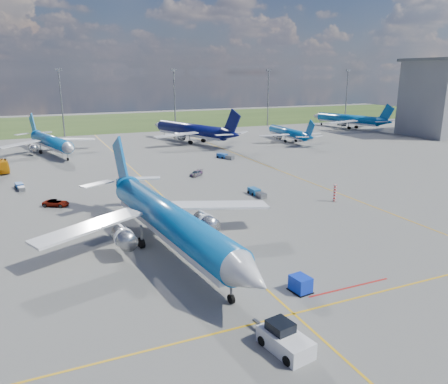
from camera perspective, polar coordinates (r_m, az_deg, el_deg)
name	(u,v)px	position (r m, az deg, el deg)	size (l,w,h in m)	color
ground	(211,240)	(57.99, -1.65, -6.26)	(400.00, 400.00, 0.00)	#595957
grass_strip	(82,123)	(202.14, -18.09, 8.53)	(400.00, 80.00, 0.01)	#2D4719
taxiway_lines	(157,190)	(83.10, -8.76, 0.28)	(60.25, 160.00, 0.02)	gold
floodlight_masts	(121,98)	(163.05, -13.34, 11.85)	(202.20, 0.50, 22.70)	slate
warning_post	(335,193)	(76.75, 14.27, -0.13)	(0.50, 0.50, 3.00)	red
bg_jet_nnw	(52,154)	(127.80, -21.52, 4.65)	(27.92, 36.64, 9.60)	#0B5BA5
bg_jet_n	(191,142)	(139.65, -4.31, 6.50)	(32.53, 42.69, 11.18)	#080C45
bg_jet_ne	(288,141)	(142.88, 8.30, 6.59)	(23.27, 30.54, 8.00)	#0B5BA5
bg_jet_ene	(347,128)	(182.48, 15.78, 8.05)	(29.39, 38.58, 10.10)	#0B5BA5
main_airliner	(170,251)	(54.96, -7.01, -7.63)	(33.64, 44.15, 11.56)	#0B5BA5
pushback_tug	(284,339)	(36.88, 7.88, -18.53)	(3.13, 6.56, 2.18)	silver
uld_container	(300,284)	(45.49, 9.96, -11.75)	(1.61, 2.02, 1.61)	#0D2FC3
service_car_b	(56,203)	(77.05, -21.09, -1.34)	(1.96, 4.25, 1.18)	#999999
service_car_c	(196,173)	(93.45, -3.66, 2.46)	(1.57, 3.87, 1.12)	#999999
baggage_tug_w	(256,193)	(78.58, 4.27, -0.07)	(1.47, 4.96, 1.11)	#17558E
baggage_tug_c	(20,187)	(91.18, -25.09, 0.63)	(1.89, 4.60, 1.00)	#194797
baggage_tug_e	(225,156)	(112.43, 0.09, 4.68)	(3.29, 5.29, 1.16)	#1A4DA0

